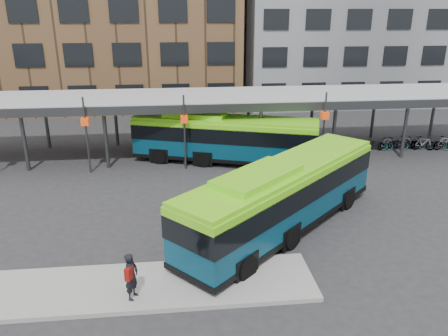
% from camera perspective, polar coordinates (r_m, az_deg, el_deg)
% --- Properties ---
extents(ground, '(120.00, 120.00, 0.00)m').
position_cam_1_polar(ground, '(19.79, 4.53, -9.49)').
color(ground, '#28282B').
rests_on(ground, ground).
extents(boarding_island, '(14.00, 3.00, 0.18)m').
position_cam_1_polar(boarding_island, '(17.05, -12.65, -14.97)').
color(boarding_island, gray).
rests_on(boarding_island, ground).
extents(canopy, '(40.00, 6.53, 4.80)m').
position_cam_1_polar(canopy, '(30.50, 0.22, 9.06)').
color(canopy, '#999B9E').
rests_on(canopy, ground).
extents(building_grey, '(24.00, 14.00, 20.00)m').
position_cam_1_polar(building_grey, '(52.58, 16.47, 19.61)').
color(building_grey, slate).
rests_on(building_grey, ground).
extents(bus_front, '(10.90, 10.40, 3.43)m').
position_cam_1_polar(bus_front, '(20.10, 7.77, -3.45)').
color(bus_front, '#07384F').
rests_on(bus_front, ground).
extents(bus_rear, '(12.32, 6.26, 3.34)m').
position_cam_1_polar(bus_rear, '(28.96, -0.00, 4.05)').
color(bus_rear, '#07384F').
rests_on(bus_rear, ground).
extents(pedestrian, '(0.62, 0.74, 1.74)m').
position_cam_1_polar(pedestrian, '(15.84, -11.99, -13.65)').
color(pedestrian, black).
rests_on(pedestrian, boarding_island).
extents(bike_rack, '(6.77, 1.50, 1.07)m').
position_cam_1_polar(bike_rack, '(34.77, 23.24, 2.98)').
color(bike_rack, slate).
rests_on(bike_rack, ground).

